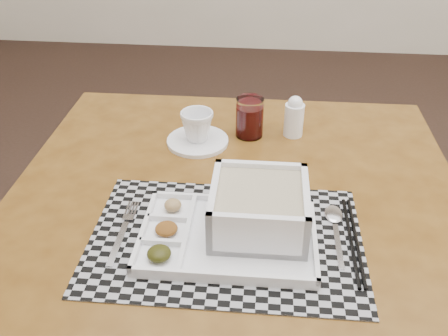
{
  "coord_description": "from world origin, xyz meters",
  "views": [
    {
      "loc": [
        -0.34,
        -1.19,
        1.33
      ],
      "look_at": [
        -0.41,
        -0.41,
        0.81
      ],
      "focal_mm": 40.0,
      "sensor_mm": 36.0,
      "label": 1
    }
  ],
  "objects_px": {
    "juice_glass": "(250,119)",
    "creamer_bottle": "(294,117)",
    "dining_table": "(234,225)",
    "cup": "(197,126)",
    "serving_tray": "(249,217)"
  },
  "relations": [
    {
      "from": "dining_table",
      "to": "juice_glass",
      "type": "height_order",
      "value": "juice_glass"
    },
    {
      "from": "serving_tray",
      "to": "creamer_bottle",
      "type": "distance_m",
      "value": 0.4
    },
    {
      "from": "serving_tray",
      "to": "cup",
      "type": "xyz_separation_m",
      "value": [
        -0.14,
        0.32,
        0.01
      ]
    },
    {
      "from": "serving_tray",
      "to": "cup",
      "type": "bearing_deg",
      "value": 113.77
    },
    {
      "from": "dining_table",
      "to": "serving_tray",
      "type": "height_order",
      "value": "serving_tray"
    },
    {
      "from": "cup",
      "to": "dining_table",
      "type": "bearing_deg",
      "value": -83.82
    },
    {
      "from": "juice_glass",
      "to": "creamer_bottle",
      "type": "relative_size",
      "value": 0.94
    },
    {
      "from": "juice_glass",
      "to": "creamer_bottle",
      "type": "distance_m",
      "value": 0.11
    },
    {
      "from": "dining_table",
      "to": "serving_tray",
      "type": "relative_size",
      "value": 2.98
    },
    {
      "from": "serving_tray",
      "to": "cup",
      "type": "distance_m",
      "value": 0.35
    },
    {
      "from": "dining_table",
      "to": "creamer_bottle",
      "type": "relative_size",
      "value": 9.1
    },
    {
      "from": "dining_table",
      "to": "juice_glass",
      "type": "xyz_separation_m",
      "value": [
        0.02,
        0.27,
        0.12
      ]
    },
    {
      "from": "dining_table",
      "to": "creamer_bottle",
      "type": "bearing_deg",
      "value": 65.99
    },
    {
      "from": "dining_table",
      "to": "juice_glass",
      "type": "distance_m",
      "value": 0.29
    },
    {
      "from": "creamer_bottle",
      "to": "dining_table",
      "type": "bearing_deg",
      "value": -114.01
    }
  ]
}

